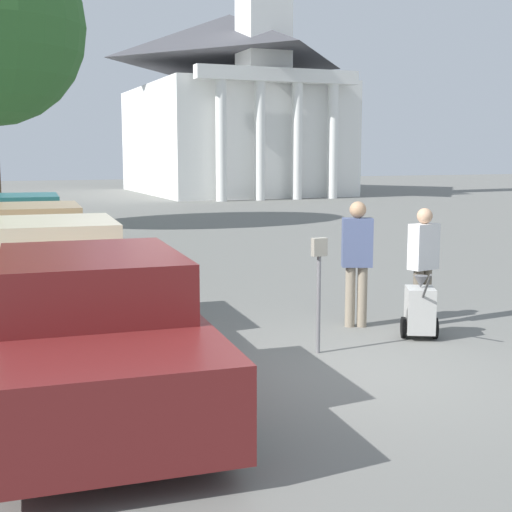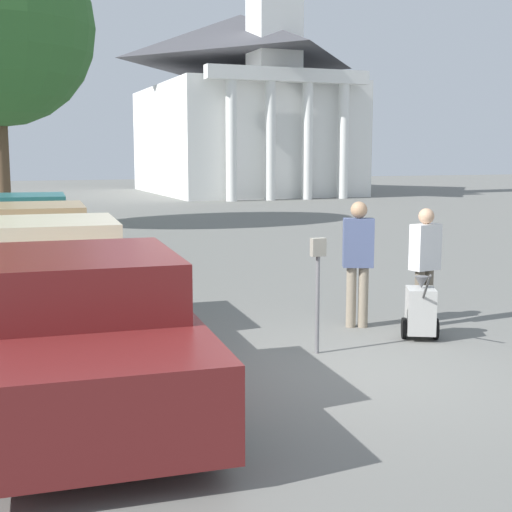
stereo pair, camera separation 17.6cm
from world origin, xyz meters
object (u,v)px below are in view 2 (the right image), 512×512
at_px(parking_meter, 318,274).
at_px(church, 243,98).
at_px(equipment_cart, 420,310).
at_px(parked_car_tan, 39,247).
at_px(person_worker, 358,256).
at_px(parked_car_teal, 28,230).
at_px(person_supervisor, 425,260).
at_px(parked_car_maroon, 87,329).
at_px(parked_car_cream, 57,279).

height_order(parking_meter, church, church).
bearing_deg(parking_meter, equipment_cart, 4.70).
height_order(parked_car_tan, equipment_cart, parked_car_tan).
bearing_deg(person_worker, parked_car_teal, -41.09).
distance_m(parked_car_tan, person_supervisor, 7.17).
relative_size(parked_car_maroon, person_worker, 2.86).
xyz_separation_m(parked_car_cream, person_supervisor, (4.85, -1.74, 0.25)).
distance_m(parked_car_teal, church, 28.85).
relative_size(parked_car_teal, parking_meter, 3.40).
distance_m(person_worker, person_supervisor, 0.95).
relative_size(parked_car_maroon, parking_meter, 3.56).
height_order(person_worker, person_supervisor, person_worker).
xyz_separation_m(parked_car_cream, parking_meter, (2.84, -2.45, 0.28)).
bearing_deg(parking_meter, person_worker, 42.26).
height_order(parked_car_maroon, parked_car_cream, parked_car_cream).
distance_m(parking_meter, person_supervisor, 2.13).
height_order(parked_car_maroon, person_worker, person_worker).
bearing_deg(parked_car_tan, parked_car_maroon, -85.95).
distance_m(parked_car_tan, equipment_cart, 7.34).
xyz_separation_m(parking_meter, church, (11.29, 33.89, 4.79)).
relative_size(equipment_cart, church, 0.04).
distance_m(parked_car_cream, parked_car_tan, 3.53).
relative_size(parked_car_maroon, equipment_cart, 5.11).
xyz_separation_m(parked_car_maroon, parking_meter, (2.84, 0.61, 0.29)).
distance_m(equipment_cart, church, 35.54).
relative_size(parked_car_cream, parked_car_teal, 0.98).
height_order(person_supervisor, church, church).
bearing_deg(parked_car_cream, parked_car_teal, 94.05).
bearing_deg(equipment_cart, parking_meter, -148.89).
height_order(parked_car_maroon, parked_car_teal, parked_car_teal).
height_order(equipment_cart, church, church).
xyz_separation_m(parked_car_cream, parked_car_teal, (0.00, 6.80, 0.01)).
height_order(parked_car_teal, person_supervisor, person_supervisor).
xyz_separation_m(parked_car_cream, equipment_cart, (4.42, -2.32, -0.32)).
bearing_deg(parking_meter, church, 71.58).
bearing_deg(person_worker, parked_car_maroon, 45.57).
xyz_separation_m(parked_car_teal, person_worker, (3.95, -8.24, 0.31)).
relative_size(parked_car_cream, equipment_cart, 4.79).
height_order(parked_car_cream, church, church).
height_order(parked_car_tan, parking_meter, parked_car_tan).
xyz_separation_m(parked_car_maroon, parked_car_tan, (0.00, 6.59, 0.01)).
bearing_deg(parked_car_tan, person_worker, -47.47).
relative_size(parked_car_maroon, person_supervisor, 3.03).
height_order(parking_meter, equipment_cart, parking_meter).
xyz_separation_m(parked_car_tan, church, (14.13, 27.90, 5.07)).
xyz_separation_m(parked_car_teal, person_supervisor, (4.85, -8.54, 0.24)).
bearing_deg(parked_car_teal, parked_car_cream, -85.95).
bearing_deg(equipment_cart, parked_car_maroon, -144.06).
xyz_separation_m(parked_car_cream, church, (14.13, 31.43, 5.08)).
relative_size(parked_car_tan, parking_meter, 3.45).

